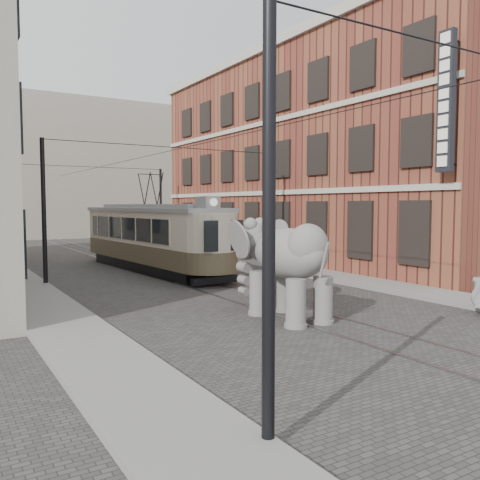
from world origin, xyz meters
TOP-DOWN VIEW (x-y plane):
  - ground at (0.00, 0.00)m, footprint 120.00×120.00m
  - tram_rails at (0.00, 0.00)m, footprint 1.54×80.00m
  - sidewalk_right at (6.00, 0.00)m, footprint 2.00×60.00m
  - sidewalk_left at (-6.50, 0.00)m, footprint 2.00×60.00m
  - brick_building at (11.00, 9.00)m, footprint 8.00×26.00m
  - distant_block at (0.00, 40.00)m, footprint 28.00×10.00m
  - catenary at (-0.20, 5.00)m, footprint 11.00×30.20m
  - tram at (-0.05, 8.51)m, footprint 3.33×12.46m
  - elephant at (-0.64, -3.86)m, footprint 2.70×4.83m

SIDE VIEW (x-z plane):
  - ground at x=0.00m, z-range 0.00..0.00m
  - tram_rails at x=0.00m, z-range 0.00..0.02m
  - sidewalk_right at x=6.00m, z-range 0.00..0.15m
  - sidewalk_left at x=-6.50m, z-range 0.00..0.15m
  - elephant at x=-0.64m, z-range 0.00..2.94m
  - tram at x=-0.05m, z-range 0.00..4.89m
  - catenary at x=-0.20m, z-range 0.00..6.00m
  - brick_building at x=11.00m, z-range 0.00..12.00m
  - distant_block at x=0.00m, z-range 0.00..14.00m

